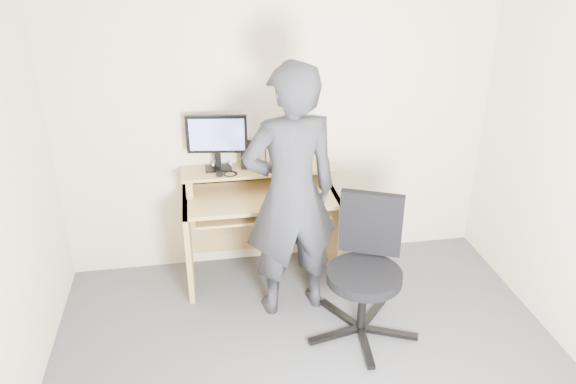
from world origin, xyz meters
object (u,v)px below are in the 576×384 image
object	(u,v)px
monitor	(217,138)
person	(291,194)
office_chair	(366,264)
desk	(260,213)

from	to	relation	value
monitor	person	world-z (taller)	person
monitor	office_chair	xyz separation A→B (m)	(0.94, -0.95, -0.64)
office_chair	person	size ratio (longest dim) A/B	0.52
desk	office_chair	size ratio (longest dim) A/B	1.22
person	monitor	bearing A→B (deg)	-60.74
desk	monitor	distance (m)	0.70
office_chair	person	world-z (taller)	person
monitor	desk	bearing A→B (deg)	-9.63
monitor	person	bearing A→B (deg)	-44.40
desk	person	xyz separation A→B (m)	(0.17, -0.51, 0.40)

